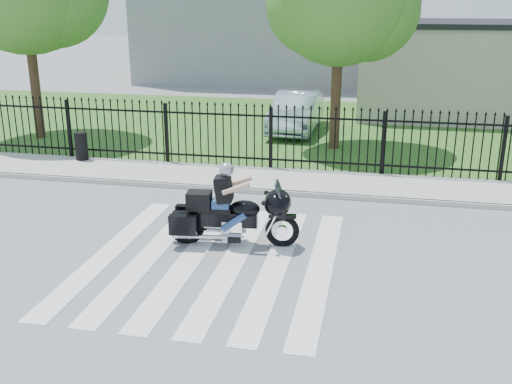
# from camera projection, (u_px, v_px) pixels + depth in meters

# --- Properties ---
(ground) EXTENTS (120.00, 120.00, 0.00)m
(ground) POSITION_uv_depth(u_px,v_px,m) (212.00, 260.00, 11.04)
(ground) COLOR slate
(ground) RESTS_ON ground
(crosswalk) EXTENTS (5.00, 5.50, 0.01)m
(crosswalk) POSITION_uv_depth(u_px,v_px,m) (212.00, 260.00, 11.03)
(crosswalk) COLOR silver
(crosswalk) RESTS_ON ground
(sidewalk) EXTENTS (40.00, 2.00, 0.12)m
(sidewalk) POSITION_uv_depth(u_px,v_px,m) (264.00, 180.00, 15.67)
(sidewalk) COLOR #ADAAA3
(sidewalk) RESTS_ON ground
(curb) EXTENTS (40.00, 0.12, 0.12)m
(curb) POSITION_uv_depth(u_px,v_px,m) (256.00, 191.00, 14.74)
(curb) COLOR #ADAAA3
(curb) RESTS_ON ground
(grass_strip) EXTENTS (40.00, 12.00, 0.02)m
(grass_strip) POSITION_uv_depth(u_px,v_px,m) (300.00, 127.00, 22.20)
(grass_strip) COLOR #29591E
(grass_strip) RESTS_ON ground
(iron_fence) EXTENTS (26.00, 0.04, 1.80)m
(iron_fence) POSITION_uv_depth(u_px,v_px,m) (271.00, 140.00, 16.34)
(iron_fence) COLOR black
(iron_fence) RESTS_ON ground
(building_low) EXTENTS (10.00, 6.00, 3.50)m
(building_low) POSITION_uv_depth(u_px,v_px,m) (487.00, 72.00, 24.02)
(building_low) COLOR beige
(building_low) RESTS_ON ground
(building_low_roof) EXTENTS (10.20, 6.20, 0.20)m
(building_low_roof) POSITION_uv_depth(u_px,v_px,m) (493.00, 24.00, 23.44)
(building_low_roof) COLOR black
(building_low_roof) RESTS_ON building_low
(motorcycle_rider) EXTENTS (2.57, 0.97, 1.70)m
(motorcycle_rider) POSITION_uv_depth(u_px,v_px,m) (230.00, 211.00, 11.53)
(motorcycle_rider) COLOR black
(motorcycle_rider) RESTS_ON ground
(parked_car) EXTENTS (1.58, 4.23, 1.38)m
(parked_car) POSITION_uv_depth(u_px,v_px,m) (296.00, 112.00, 21.28)
(parked_car) COLOR #9BB6C3
(parked_car) RESTS_ON grass_strip
(litter_bin) EXTENTS (0.40, 0.40, 0.80)m
(litter_bin) POSITION_uv_depth(u_px,v_px,m) (81.00, 146.00, 17.24)
(litter_bin) COLOR black
(litter_bin) RESTS_ON sidewalk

